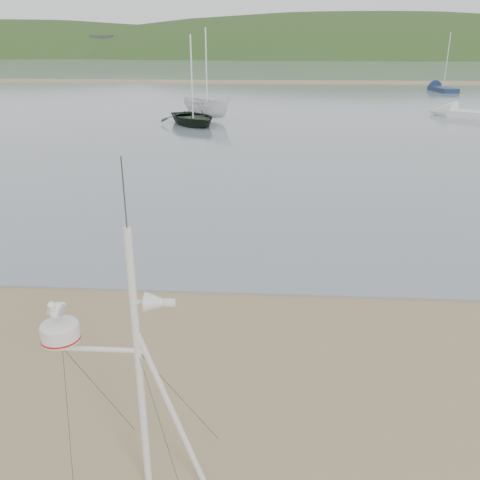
# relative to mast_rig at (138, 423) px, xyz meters

# --- Properties ---
(ground) EXTENTS (560.00, 560.00, 0.00)m
(ground) POSITION_rel_mast_rig_xyz_m (-1.62, 1.43, -1.04)
(ground) COLOR #89724F
(ground) RESTS_ON ground
(water) EXTENTS (560.00, 256.00, 0.04)m
(water) POSITION_rel_mast_rig_xyz_m (-1.62, 133.43, -1.02)
(water) COLOR slate
(water) RESTS_ON ground
(sandbar) EXTENTS (560.00, 7.00, 0.07)m
(sandbar) POSITION_rel_mast_rig_xyz_m (-1.62, 71.43, -0.96)
(sandbar) COLOR #89724F
(sandbar) RESTS_ON water
(hill_ridge) EXTENTS (620.00, 180.00, 80.00)m
(hill_ridge) POSITION_rel_mast_rig_xyz_m (16.90, 236.43, -20.73)
(hill_ridge) COLOR #223A17
(hill_ridge) RESTS_ON ground
(far_cottages) EXTENTS (294.40, 6.30, 8.00)m
(far_cottages) POSITION_rel_mast_rig_xyz_m (1.38, 197.43, 2.96)
(far_cottages) COLOR silver
(far_cottages) RESTS_ON ground
(mast_rig) EXTENTS (1.90, 2.03, 4.29)m
(mast_rig) POSITION_rel_mast_rig_xyz_m (0.00, 0.00, 0.00)
(mast_rig) COLOR silver
(mast_rig) RESTS_ON ground
(boat_dark) EXTENTS (3.51, 2.74, 4.91)m
(boat_dark) POSITION_rel_mast_rig_xyz_m (-3.99, 30.25, 1.46)
(boat_dark) COLOR black
(boat_dark) RESTS_ON water
(boat_white) EXTENTS (2.30, 2.29, 4.33)m
(boat_white) POSITION_rel_mast_rig_xyz_m (-3.37, 33.15, 1.17)
(boat_white) COLOR silver
(boat_white) RESTS_ON water
(sailboat_white_near) EXTENTS (7.05, 6.23, 7.52)m
(sailboat_white_near) POSITION_rel_mast_rig_xyz_m (15.84, 35.71, -0.73)
(sailboat_white_near) COLOR silver
(sailboat_white_near) RESTS_ON ground
(sailboat_blue_far) EXTENTS (2.29, 7.15, 6.98)m
(sailboat_blue_far) POSITION_rel_mast_rig_xyz_m (20.91, 59.69, -0.73)
(sailboat_blue_far) COLOR #142446
(sailboat_blue_far) RESTS_ON ground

